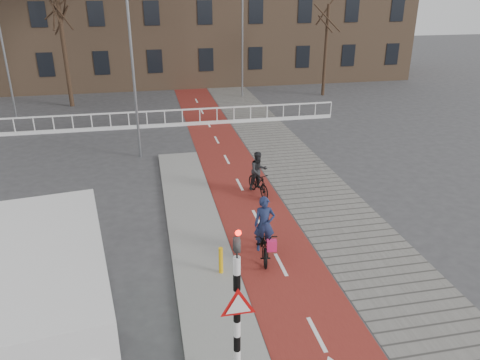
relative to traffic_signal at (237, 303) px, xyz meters
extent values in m
plane|color=#38383A|center=(0.60, 2.02, -1.99)|extent=(120.00, 120.00, 0.00)
cube|color=maroon|center=(2.10, 12.02, -1.98)|extent=(2.50, 60.00, 0.01)
cube|color=slate|center=(4.90, 12.02, -1.98)|extent=(3.00, 60.00, 0.01)
cube|color=gray|center=(-0.10, 6.02, -1.93)|extent=(1.80, 16.00, 0.12)
cylinder|color=black|center=(0.00, 0.02, -0.43)|extent=(0.14, 0.14, 2.88)
imported|color=black|center=(0.00, 0.02, 1.41)|extent=(0.13, 0.16, 0.80)
cylinder|color=#FF0C05|center=(0.00, -0.12, 1.59)|extent=(0.11, 0.02, 0.11)
cylinder|color=#EEB00D|center=(0.30, 3.82, -1.48)|extent=(0.12, 0.12, 0.79)
imported|color=black|center=(1.72, 4.56, -1.49)|extent=(0.92, 1.94, 0.98)
imported|color=#1A2447|center=(1.72, 4.56, -0.89)|extent=(0.67, 0.50, 1.70)
cube|color=#DF1F5C|center=(1.80, 4.01, -1.30)|extent=(0.30, 0.22, 0.34)
imported|color=black|center=(2.60, 8.91, -1.50)|extent=(0.82, 1.66, 0.96)
imported|color=black|center=(2.60, 8.91, -0.99)|extent=(0.85, 0.73, 1.51)
cube|color=silver|center=(-3.70, 1.99, -0.67)|extent=(3.09, 5.99, 2.29)
cube|color=#1F8E39|center=(-2.54, 1.99, -0.77)|extent=(0.55, 3.63, 0.55)
cylinder|color=black|center=(-4.94, 3.78, -1.59)|extent=(0.40, 0.83, 0.80)
cylinder|color=black|center=(-3.01, 4.06, -1.59)|extent=(0.40, 0.83, 0.80)
cube|color=silver|center=(-4.40, 19.02, -1.04)|extent=(28.00, 0.08, 0.08)
cube|color=silver|center=(-4.40, 19.02, -1.89)|extent=(28.00, 0.10, 0.20)
cube|color=#7F6047|center=(-2.40, 34.02, 4.01)|extent=(46.00, 10.00, 12.00)
cylinder|color=black|center=(-6.21, 25.23, 1.43)|extent=(0.28, 0.28, 6.84)
cylinder|color=black|center=(11.39, 25.01, 1.15)|extent=(0.22, 0.22, 6.27)
cylinder|color=slate|center=(-1.83, 14.24, 1.92)|extent=(0.12, 0.12, 7.82)
cylinder|color=slate|center=(-9.15, 22.67, 2.24)|extent=(0.12, 0.12, 8.45)
cylinder|color=slate|center=(5.53, 25.82, 2.15)|extent=(0.12, 0.12, 8.27)
camera|label=1|loc=(-1.41, -7.11, 5.60)|focal=35.00mm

